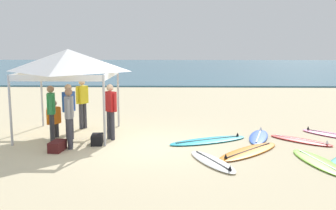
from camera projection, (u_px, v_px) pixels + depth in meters
ground_plane at (148, 146)px, 11.61m from camera, size 80.00×80.00×0.00m
sea at (170, 68)px, 44.01m from camera, size 80.00×36.00×0.10m
canopy_tent at (68, 61)px, 12.59m from camera, size 2.83×2.83×2.75m
surfboard_cyan at (209, 140)px, 12.09m from camera, size 2.60×1.72×0.19m
surfboard_orange at (248, 151)px, 10.89m from camera, size 2.24×2.33×0.19m
surfboard_blue at (259, 137)px, 12.57m from camera, size 1.08×2.10×0.19m
surfboard_red at (301, 140)px, 12.10m from camera, size 1.81×1.72×0.19m
surfboard_pink at (333, 135)px, 12.81m from camera, size 1.86×1.93×0.19m
surfboard_white at (212, 162)px, 9.98m from camera, size 1.35×2.11×0.19m
surfboard_lime at (320, 162)px, 9.91m from camera, size 1.11×2.47×0.19m
person_red at (110, 108)px, 12.23m from camera, size 0.43×0.41×1.71m
person_blue at (69, 108)px, 12.21m from camera, size 0.34×0.52×1.71m
person_green at (51, 110)px, 11.83m from camera, size 0.30×0.54×1.71m
person_grey at (69, 114)px, 11.18m from camera, size 0.28×0.54×1.71m
person_yellow at (82, 100)px, 13.76m from camera, size 0.38×0.48×1.71m
person_orange at (54, 117)px, 12.48m from camera, size 0.38×0.48×1.20m
gear_bag_near_tent at (97, 139)px, 11.79m from camera, size 0.38×0.63×0.28m
gear_bag_by_pole at (57, 146)px, 11.04m from camera, size 0.39×0.63×0.28m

